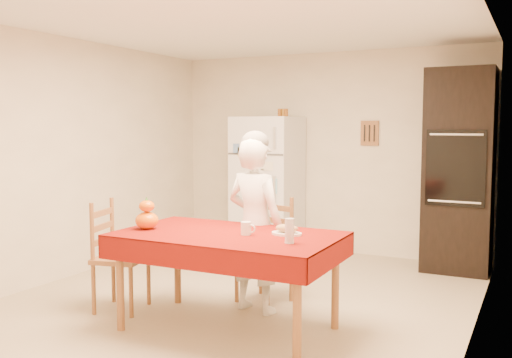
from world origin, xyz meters
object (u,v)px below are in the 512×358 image
Objects in this scene: refrigerator at (268,185)px; dining_table at (228,242)px; chair_left at (114,251)px; pumpkin_lower at (147,220)px; chair_far at (269,245)px; wine_glass at (289,231)px; bread_plate at (287,234)px; coffee_mug at (246,228)px; oven_cabinet at (459,171)px; seated_woman at (255,225)px.

dining_table is (0.93, -2.68, -0.16)m from refrigerator.
chair_left reaches higher than pumpkin_lower.
chair_far is at bearing 56.80° from pumpkin_lower.
wine_glass is at bearing -61.85° from refrigerator.
bread_plate is at bearing -61.74° from refrigerator.
dining_table is 17.00× the size of coffee_mug.
coffee_mug is (0.20, -0.82, 0.30)m from chair_far.
chair_left is at bearing 164.11° from pumpkin_lower.
dining_table is at bearing -103.77° from chair_left.
coffee_mug is at bearing 1.54° from dining_table.
pumpkin_lower is (-0.63, -0.96, 0.32)m from chair_far.
coffee_mug is 0.57× the size of wine_glass.
pumpkin_lower reaches higher than coffee_mug.
coffee_mug is 0.42× the size of bread_plate.
dining_table is 1.14m from chair_left.
refrigerator reaches higher than coffee_mug.
chair_far is 5.40× the size of wine_glass.
oven_cabinet is at bearing 63.71° from dining_table.
refrigerator is 17.00× the size of coffee_mug.
chair_far is at bearing -126.23° from oven_cabinet.
oven_cabinet is at bearing -111.88° from seated_woman.
seated_woman is 8.46× the size of wine_glass.
dining_table is 0.85m from chair_far.
bread_plate is (0.28, 0.14, -0.04)m from coffee_mug.
refrigerator is 2.29m from oven_cabinet.
oven_cabinet is (2.28, 0.05, 0.25)m from refrigerator.
chair_left is (-0.19, -2.68, -0.34)m from refrigerator.
dining_table is (-1.35, -2.73, -0.41)m from oven_cabinet.
pumpkin_lower is at bearing 53.53° from seated_woman.
refrigerator is at bearing 129.46° from chair_far.
oven_cabinet reaches higher than chair_far.
coffee_mug is (0.16, 0.00, 0.12)m from dining_table.
chair_left is 9.50× the size of coffee_mug.
chair_far is at bearing 122.70° from wine_glass.
oven_cabinet is at bearing 74.81° from wine_glass.
seated_woman is at bearing 43.93° from pumpkin_lower.
pumpkin_lower is at bearing -125.24° from oven_cabinet.
wine_glass is at bearing -43.45° from chair_far.
pumpkin_lower reaches higher than bread_plate.
oven_cabinet is 2.64m from seated_woman.
oven_cabinet is 22.00× the size of coffee_mug.
dining_table is at bearing -161.48° from bread_plate.
wine_glass is (0.57, -0.13, 0.16)m from dining_table.
oven_cabinet reaches higher than wine_glass.
oven_cabinet is 3.73m from chair_left.
refrigerator is 1.14× the size of seated_woman.
bread_plate is at bearing -109.55° from oven_cabinet.
chair_left is 5.13× the size of pumpkin_lower.
bread_plate is (1.36, -2.54, -0.08)m from refrigerator.
seated_woman is at bearing 132.94° from wine_glass.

